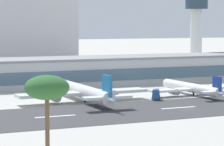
{
  "coord_description": "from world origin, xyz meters",
  "views": [
    {
      "loc": [
        -88.06,
        -145.17,
        26.66
      ],
      "look_at": [
        -9.97,
        35.37,
        8.81
      ],
      "focal_mm": 88.93,
      "sensor_mm": 36.0,
      "label": 1
    }
  ],
  "objects_px": {
    "service_fuel_truck_0": "(156,93)",
    "palm_tree_0": "(47,89)",
    "terminal_building": "(92,70)",
    "airliner_navy_tail_gate_1": "(193,88)",
    "airliner_blue_tail_gate_0": "(84,92)",
    "control_tower": "(196,24)"
  },
  "relations": [
    {
      "from": "palm_tree_0",
      "to": "airliner_blue_tail_gate_0",
      "type": "bearing_deg",
      "value": 65.3
    },
    {
      "from": "airliner_navy_tail_gate_1",
      "to": "control_tower",
      "type": "bearing_deg",
      "value": -34.18
    },
    {
      "from": "control_tower",
      "to": "palm_tree_0",
      "type": "relative_size",
      "value": 2.32
    },
    {
      "from": "airliner_blue_tail_gate_0",
      "to": "control_tower",
      "type": "bearing_deg",
      "value": -50.44
    },
    {
      "from": "airliner_blue_tail_gate_0",
      "to": "airliner_navy_tail_gate_1",
      "type": "distance_m",
      "value": 42.89
    },
    {
      "from": "airliner_navy_tail_gate_1",
      "to": "terminal_building",
      "type": "bearing_deg",
      "value": 19.84
    },
    {
      "from": "terminal_building",
      "to": "control_tower",
      "type": "xyz_separation_m",
      "value": [
        70.79,
        29.11,
        20.19
      ]
    },
    {
      "from": "airliner_blue_tail_gate_0",
      "to": "palm_tree_0",
      "type": "height_order",
      "value": "palm_tree_0"
    },
    {
      "from": "service_fuel_truck_0",
      "to": "terminal_building",
      "type": "bearing_deg",
      "value": -148.01
    },
    {
      "from": "terminal_building",
      "to": "palm_tree_0",
      "type": "distance_m",
      "value": 145.24
    },
    {
      "from": "airliner_blue_tail_gate_0",
      "to": "palm_tree_0",
      "type": "xyz_separation_m",
      "value": [
        -37.19,
        -80.86,
        11.76
      ]
    },
    {
      "from": "terminal_building",
      "to": "service_fuel_truck_0",
      "type": "bearing_deg",
      "value": -86.89
    },
    {
      "from": "service_fuel_truck_0",
      "to": "palm_tree_0",
      "type": "xyz_separation_m",
      "value": [
        -62.99,
        -78.22,
        13.16
      ]
    },
    {
      "from": "terminal_building",
      "to": "control_tower",
      "type": "bearing_deg",
      "value": 22.35
    },
    {
      "from": "terminal_building",
      "to": "airliner_navy_tail_gate_1",
      "type": "bearing_deg",
      "value": -68.46
    },
    {
      "from": "terminal_building",
      "to": "airliner_navy_tail_gate_1",
      "type": "height_order",
      "value": "terminal_building"
    },
    {
      "from": "airliner_navy_tail_gate_1",
      "to": "airliner_blue_tail_gate_0",
      "type": "bearing_deg",
      "value": 88.81
    },
    {
      "from": "airliner_blue_tail_gate_0",
      "to": "service_fuel_truck_0",
      "type": "height_order",
      "value": "airliner_blue_tail_gate_0"
    },
    {
      "from": "airliner_blue_tail_gate_0",
      "to": "service_fuel_truck_0",
      "type": "bearing_deg",
      "value": -96.82
    },
    {
      "from": "terminal_building",
      "to": "service_fuel_truck_0",
      "type": "xyz_separation_m",
      "value": [
        2.92,
        -53.69,
        -3.89
      ]
    },
    {
      "from": "airliner_blue_tail_gate_0",
      "to": "service_fuel_truck_0",
      "type": "distance_m",
      "value": 25.97
    },
    {
      "from": "service_fuel_truck_0",
      "to": "palm_tree_0",
      "type": "relative_size",
      "value": 0.49
    }
  ]
}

